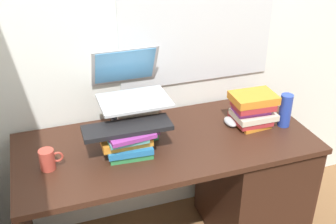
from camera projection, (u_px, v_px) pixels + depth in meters
The scene contains 10 objects.
wall_back at pixel (144, 11), 2.14m from camera, with size 6.00×0.06×2.60m.
desk at pixel (232, 181), 2.34m from camera, with size 1.51×0.67×0.73m.
book_stack_tall at pixel (136, 119), 2.11m from camera, with size 0.24×0.20×0.20m.
book_stack_keyboard_riser at pixel (128, 142), 1.97m from camera, with size 0.25×0.21×0.13m.
book_stack_side at pixel (252, 109), 2.21m from camera, with size 0.24×0.19×0.18m.
laptop at pixel (130, 86), 2.09m from camera, with size 0.35×0.36×0.24m.
keyboard at pixel (127, 128), 1.93m from camera, with size 0.42×0.14×0.02m, color black.
computer_mouse at pixel (230, 122), 2.24m from camera, with size 0.06×0.10×0.04m, color #A5A8AD.
mug at pixel (48, 160), 1.87m from camera, with size 0.11×0.07×0.10m.
water_bottle at pixel (285, 110), 2.20m from camera, with size 0.06×0.06×0.18m, color #263FA5.
Camera 1 is at (-0.57, -1.68, 1.85)m, focal length 44.08 mm.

